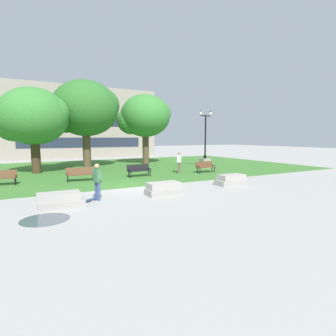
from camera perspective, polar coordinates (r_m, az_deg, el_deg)
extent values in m
plane|color=#A3A09B|center=(15.47, -7.56, -4.20)|extent=(140.00, 140.00, 0.00)
cube|color=#3D752D|center=(24.98, -15.61, -0.24)|extent=(40.00, 20.00, 0.02)
cube|color=#9E9991|center=(11.84, -22.16, -7.21)|extent=(1.80, 0.90, 0.32)
cube|color=#A6A098|center=(11.76, -22.68, -5.72)|extent=(1.66, 0.83, 0.32)
cube|color=#9E9991|center=(13.36, -0.90, -5.16)|extent=(1.80, 0.90, 0.32)
cube|color=#A6A098|center=(13.30, -0.93, -3.82)|extent=(1.66, 0.83, 0.32)
cube|color=#9E9991|center=(16.55, 13.41, -3.05)|extent=(1.80, 0.90, 0.32)
cube|color=#A6A098|center=(16.56, 13.65, -1.93)|extent=(1.66, 0.83, 0.32)
cylinder|color=#384C7A|center=(12.49, -14.84, -4.95)|extent=(0.15, 0.15, 0.86)
cylinder|color=#384C7A|center=(12.67, -15.29, -4.81)|extent=(0.15, 0.15, 0.86)
cube|color=#3D7047|center=(12.46, -15.17, -1.59)|extent=(0.34, 0.45, 0.60)
cylinder|color=#3D7047|center=(12.32, -14.70, -1.46)|extent=(0.18, 0.31, 0.55)
cylinder|color=#3D7047|center=(12.58, -15.64, -1.33)|extent=(0.18, 0.31, 0.55)
sphere|color=tan|center=(12.40, -15.23, 0.42)|extent=(0.22, 0.22, 0.22)
cube|color=#2D4C75|center=(12.42, -17.16, -6.72)|extent=(0.78, 0.60, 0.02)
cube|color=#2D4C75|center=(12.12, -18.73, -7.01)|extent=(0.21, 0.23, 0.06)
cube|color=#2D4C75|center=(12.72, -15.68, -6.27)|extent=(0.21, 0.23, 0.06)
cylinder|color=silver|center=(12.21, -17.56, -7.25)|extent=(0.06, 0.06, 0.06)
cylinder|color=silver|center=(12.37, -18.25, -7.09)|extent=(0.06, 0.06, 0.06)
cylinder|color=silver|center=(12.50, -16.07, -6.87)|extent=(0.06, 0.06, 0.06)
cylinder|color=silver|center=(12.66, -16.77, -6.73)|extent=(0.06, 0.06, 0.06)
cylinder|color=#47515B|center=(10.42, -25.17, -10.10)|extent=(1.67, 1.67, 0.01)
cube|color=black|center=(19.42, -6.21, -0.60)|extent=(1.83, 0.57, 0.05)
cube|color=black|center=(19.62, -6.53, 0.14)|extent=(1.80, 0.25, 0.46)
cube|color=black|center=(19.06, -8.48, -0.41)|extent=(0.09, 0.40, 0.04)
cube|color=black|center=(19.79, -4.02, -0.10)|extent=(0.09, 0.40, 0.04)
cylinder|color=black|center=(18.98, -8.16, -1.51)|extent=(0.07, 0.07, 0.41)
cylinder|color=black|center=(19.67, -3.90, -1.17)|extent=(0.07, 0.07, 0.41)
cylinder|color=black|center=(19.27, -8.55, -1.39)|extent=(0.07, 0.07, 0.41)
cylinder|color=black|center=(19.95, -4.33, -1.06)|extent=(0.07, 0.07, 0.41)
cube|color=brown|center=(18.65, -32.77, -1.92)|extent=(1.83, 0.58, 0.05)
cube|color=brown|center=(18.87, -32.70, -1.13)|extent=(1.80, 0.26, 0.46)
cube|color=black|center=(18.52, -30.23, -1.45)|extent=(0.09, 0.40, 0.04)
cylinder|color=black|center=(18.42, -30.35, -2.60)|extent=(0.07, 0.07, 0.41)
cylinder|color=black|center=(18.73, -30.24, -2.46)|extent=(0.07, 0.07, 0.41)
cube|color=brown|center=(21.83, 8.30, 0.17)|extent=(1.83, 0.61, 0.05)
cube|color=brown|center=(22.00, 7.88, 0.82)|extent=(1.80, 0.30, 0.46)
cube|color=black|center=(21.27, 6.62, 0.35)|extent=(0.10, 0.40, 0.04)
cube|color=black|center=(22.39, 9.91, 0.60)|extent=(0.10, 0.40, 0.04)
cylinder|color=black|center=(21.22, 6.97, -0.63)|extent=(0.07, 0.07, 0.41)
cylinder|color=black|center=(22.28, 10.10, -0.34)|extent=(0.07, 0.07, 0.41)
cylinder|color=black|center=(21.46, 6.41, -0.54)|extent=(0.07, 0.07, 0.41)
cylinder|color=black|center=(22.52, 9.54, -0.26)|extent=(0.07, 0.07, 0.41)
cube|color=brown|center=(18.21, -18.52, -1.39)|extent=(1.84, 0.65, 0.05)
cube|color=brown|center=(18.43, -18.58, -0.58)|extent=(1.80, 0.34, 0.46)
cube|color=black|center=(18.18, -21.17, -1.12)|extent=(0.11, 0.40, 0.04)
cube|color=black|center=(18.25, -15.90, -0.90)|extent=(0.11, 0.40, 0.04)
cylinder|color=black|center=(18.07, -21.00, -2.29)|extent=(0.07, 0.07, 0.41)
cylinder|color=black|center=(18.14, -15.94, -2.07)|extent=(0.07, 0.07, 0.41)
cylinder|color=black|center=(18.39, -21.00, -2.14)|extent=(0.07, 0.07, 0.41)
cylinder|color=black|center=(18.46, -16.03, -1.93)|extent=(0.07, 0.07, 0.41)
cube|color=gray|center=(25.22, 8.04, 1.05)|extent=(0.80, 0.80, 0.90)
cylinder|color=black|center=(25.17, 8.06, 2.41)|extent=(0.28, 0.28, 0.30)
cylinder|color=black|center=(25.11, 8.13, 6.73)|extent=(0.14, 0.14, 4.09)
cube|color=black|center=(25.19, 8.20, 11.16)|extent=(1.10, 0.08, 0.08)
ellipsoid|color=white|center=(24.89, 7.17, 11.79)|extent=(0.22, 0.22, 0.36)
cone|color=black|center=(24.91, 7.18, 12.24)|extent=(0.20, 0.20, 0.13)
ellipsoid|color=white|center=(25.53, 9.23, 11.62)|extent=(0.22, 0.22, 0.36)
cone|color=black|center=(25.55, 9.24, 12.06)|extent=(0.20, 0.20, 0.13)
cylinder|color=brown|center=(28.97, -4.89, 4.63)|extent=(0.71, 0.71, 3.75)
ellipsoid|color=#387F33|center=(29.05, -4.95, 11.25)|extent=(5.37, 5.37, 4.57)
sphere|color=#387F33|center=(28.97, -8.10, 10.16)|extent=(2.96, 2.96, 2.96)
sphere|color=#387F33|center=(29.14, -2.05, 11.78)|extent=(2.69, 2.69, 2.69)
cylinder|color=#42301E|center=(23.77, -26.85, 2.73)|extent=(0.71, 0.71, 3.10)
ellipsoid|color=#387F33|center=(23.80, -27.23, 9.99)|extent=(5.32, 5.32, 4.52)
sphere|color=#387F33|center=(24.31, -30.66, 8.45)|extent=(2.93, 2.93, 2.93)
sphere|color=#387F33|center=(23.35, -23.92, 10.88)|extent=(2.66, 2.66, 2.66)
cylinder|color=brown|center=(26.17, -17.27, 4.34)|extent=(0.75, 0.75, 3.92)
ellipsoid|color=#2D6B28|center=(26.30, -17.55, 12.28)|extent=(6.10, 6.10, 5.19)
sphere|color=#2D6B28|center=(26.58, -21.37, 10.75)|extent=(3.36, 3.36, 3.36)
sphere|color=#2D6B28|center=(26.07, -13.93, 13.12)|extent=(3.05, 3.05, 3.05)
cylinder|color=brown|center=(21.23, 2.33, 0.02)|extent=(0.15, 0.15, 0.86)
cylinder|color=brown|center=(21.41, 2.52, 0.08)|extent=(0.15, 0.15, 0.86)
cube|color=white|center=(21.25, 2.44, 2.00)|extent=(0.46, 0.44, 0.60)
cylinder|color=white|center=(21.06, 2.10, 2.05)|extent=(0.23, 0.21, 0.56)
cylinder|color=white|center=(21.44, 2.76, 2.12)|extent=(0.23, 0.21, 0.56)
sphere|color=#9E7051|center=(21.22, 2.44, 3.19)|extent=(0.22, 0.22, 0.22)
cube|color=gray|center=(39.40, -18.23, 9.42)|extent=(22.10, 1.00, 10.08)
cube|color=#232D3D|center=(38.84, -17.95, 5.29)|extent=(16.58, 0.03, 1.40)
cube|color=#232D3D|center=(38.91, -18.11, 9.71)|extent=(16.58, 0.03, 1.40)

